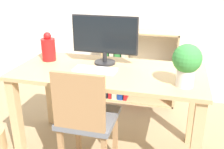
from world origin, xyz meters
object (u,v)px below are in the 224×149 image
(vase, at_px, (48,48))
(bookshelf, at_px, (126,69))
(chair, at_px, (86,118))
(potted_plant, at_px, (187,62))
(keyboard, at_px, (95,70))
(monitor, at_px, (105,37))

(vase, bearing_deg, bookshelf, 61.59)
(vase, xyz_separation_m, chair, (0.48, -0.43, -0.36))
(vase, xyz_separation_m, potted_plant, (1.14, -0.27, 0.06))
(chair, bearing_deg, potted_plant, 17.03)
(potted_plant, distance_m, bookshelf, 1.45)
(keyboard, height_order, bookshelf, bookshelf)
(vase, height_order, potted_plant, potted_plant)
(vase, distance_m, potted_plant, 1.17)
(potted_plant, height_order, bookshelf, potted_plant)
(vase, bearing_deg, potted_plant, -13.55)
(potted_plant, xyz_separation_m, chair, (-0.65, -0.16, -0.43))
(chair, bearing_deg, keyboard, 96.63)
(keyboard, bearing_deg, bookshelf, 88.54)
(keyboard, xyz_separation_m, vase, (-0.47, 0.15, 0.10))
(monitor, bearing_deg, potted_plant, -26.01)
(keyboard, distance_m, chair, 0.39)
(keyboard, relative_size, vase, 1.37)
(keyboard, xyz_separation_m, potted_plant, (0.67, -0.12, 0.16))
(potted_plant, distance_m, chair, 0.80)
(potted_plant, bearing_deg, chair, -166.28)
(chair, distance_m, bookshelf, 1.35)
(vase, relative_size, potted_plant, 0.85)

